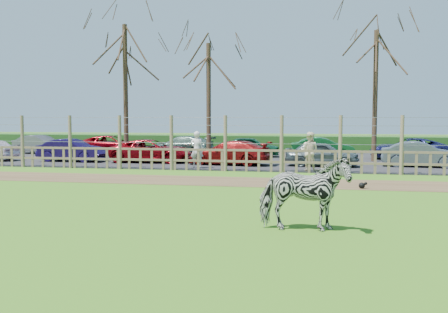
% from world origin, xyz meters
% --- Properties ---
extents(ground, '(120.00, 120.00, 0.00)m').
position_xyz_m(ground, '(0.00, 0.00, 0.00)').
color(ground, '#5B9326').
rests_on(ground, ground).
extents(dirt_strip, '(34.00, 2.80, 0.01)m').
position_xyz_m(dirt_strip, '(0.00, 4.50, 0.01)').
color(dirt_strip, brown).
rests_on(dirt_strip, ground).
extents(asphalt, '(44.00, 13.00, 0.04)m').
position_xyz_m(asphalt, '(0.00, 14.50, 0.02)').
color(asphalt, '#232326').
rests_on(asphalt, ground).
extents(hedge, '(46.00, 2.00, 1.10)m').
position_xyz_m(hedge, '(0.00, 21.50, 0.55)').
color(hedge, '#1E4716').
rests_on(hedge, ground).
extents(fence, '(30.16, 0.16, 2.50)m').
position_xyz_m(fence, '(0.00, 8.00, 0.80)').
color(fence, brown).
rests_on(fence, ground).
extents(tree_left, '(4.80, 4.80, 7.88)m').
position_xyz_m(tree_left, '(-6.50, 12.50, 5.62)').
color(tree_left, '#3D2B1E').
rests_on(tree_left, ground).
extents(tree_mid, '(4.80, 4.80, 6.83)m').
position_xyz_m(tree_mid, '(-2.00, 13.50, 4.87)').
color(tree_mid, '#3D2B1E').
rests_on(tree_mid, ground).
extents(tree_right, '(4.80, 4.80, 7.35)m').
position_xyz_m(tree_right, '(7.00, 14.00, 5.24)').
color(tree_right, '#3D2B1E').
rests_on(tree_right, ground).
extents(zebra, '(1.95, 0.99, 1.60)m').
position_xyz_m(zebra, '(3.83, -3.25, 0.80)').
color(zebra, gray).
rests_on(zebra, ground).
extents(visitor_a, '(0.64, 0.43, 1.72)m').
position_xyz_m(visitor_a, '(-1.49, 8.70, 0.90)').
color(visitor_a, silver).
rests_on(visitor_a, asphalt).
extents(visitor_b, '(1.00, 0.88, 1.72)m').
position_xyz_m(visitor_b, '(3.69, 8.48, 0.90)').
color(visitor_b, beige).
rests_on(visitor_b, asphalt).
extents(crow, '(0.29, 0.21, 0.23)m').
position_xyz_m(crow, '(5.57, 3.48, 0.11)').
color(crow, black).
rests_on(crow, ground).
extents(car_1, '(3.70, 1.45, 1.20)m').
position_xyz_m(car_1, '(-8.95, 10.88, 0.64)').
color(car_1, '#190E45').
rests_on(car_1, asphalt).
extents(car_2, '(4.39, 2.16, 1.20)m').
position_xyz_m(car_2, '(-4.61, 11.23, 0.64)').
color(car_2, maroon).
rests_on(car_2, asphalt).
extents(car_3, '(4.32, 2.19, 1.20)m').
position_xyz_m(car_3, '(-0.32, 10.68, 0.64)').
color(car_3, maroon).
rests_on(car_3, asphalt).
extents(car_4, '(3.61, 1.67, 1.20)m').
position_xyz_m(car_4, '(4.25, 10.74, 0.64)').
color(car_4, '#516164').
rests_on(car_4, asphalt).
extents(car_5, '(3.76, 1.68, 1.20)m').
position_xyz_m(car_5, '(8.90, 11.36, 0.64)').
color(car_5, '#535D66').
rests_on(car_5, asphalt).
extents(car_7, '(3.75, 1.64, 1.20)m').
position_xyz_m(car_7, '(-13.78, 15.84, 0.64)').
color(car_7, '#5F5E62').
rests_on(car_7, asphalt).
extents(car_8, '(4.55, 2.57, 1.20)m').
position_xyz_m(car_8, '(-9.00, 16.17, 0.64)').
color(car_8, '#8B030C').
rests_on(car_8, asphalt).
extents(car_9, '(4.29, 2.12, 1.20)m').
position_xyz_m(car_9, '(-4.41, 16.38, 0.64)').
color(car_9, '#4D6A5B').
rests_on(car_9, asphalt).
extents(car_10, '(3.65, 1.77, 1.20)m').
position_xyz_m(car_10, '(0.04, 15.84, 0.64)').
color(car_10, '#135533').
rests_on(car_10, asphalt).
extents(car_11, '(3.70, 1.45, 1.20)m').
position_xyz_m(car_11, '(4.30, 15.63, 0.64)').
color(car_11, '#125925').
rests_on(car_11, asphalt).
extents(car_12, '(4.39, 2.16, 1.20)m').
position_xyz_m(car_12, '(9.08, 15.69, 0.64)').
color(car_12, '#17194C').
rests_on(car_12, asphalt).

